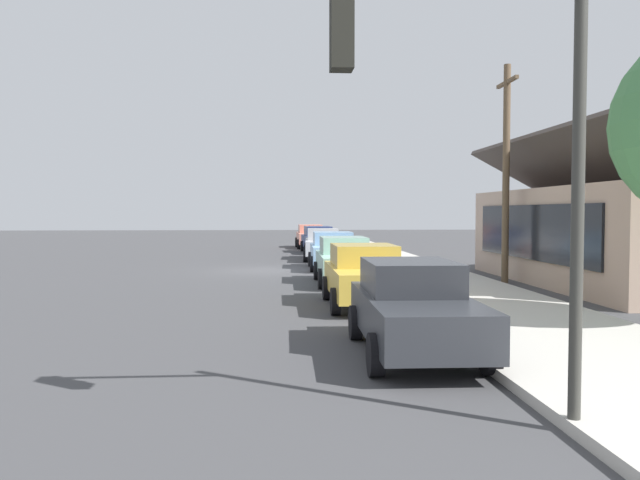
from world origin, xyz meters
name	(u,v)px	position (x,y,z in m)	size (l,w,h in m)	color
ground_plane	(269,270)	(0.00, 0.00, 0.00)	(120.00, 120.00, 0.00)	#424244
sidewalk_curb	(401,268)	(0.00, 5.60, 0.08)	(60.00, 4.20, 0.16)	beige
car_coral	(310,236)	(-16.72, 2.62, 0.81)	(4.69, 2.02, 1.59)	#EA8C75
car_navy	(318,239)	(-11.52, 2.84, 0.81)	(4.70, 2.10, 1.59)	navy
car_silver	(323,244)	(-5.87, 2.69, 0.82)	(4.90, 2.17, 1.59)	silver
car_skyblue	(333,250)	(-0.61, 2.74, 0.81)	(4.35, 2.16, 1.59)	#8CB7E0
car_seafoam	(344,260)	(5.02, 2.62, 0.81)	(4.53, 2.00, 1.59)	#9ED1BC
car_mustard	(365,275)	(10.18, 2.62, 0.81)	(4.32, 2.06, 1.59)	gold
car_charcoal	(413,307)	(15.77, 2.66, 0.81)	(4.45, 2.00, 1.59)	#2D3035
storefront_building	(622,232)	(5.93, 11.98, 1.77)	(12.42, 6.67, 5.07)	tan
traffic_light_main	(484,116)	(19.74, 2.54, 3.49)	(0.37, 2.79, 5.20)	#383833
utility_pole_wooden	(506,169)	(5.20, 8.20, 3.93)	(1.80, 0.24, 7.50)	brown
fire_hydrant_red	(353,251)	(-5.26, 4.20, 0.50)	(0.22, 0.22, 0.71)	red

